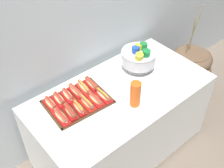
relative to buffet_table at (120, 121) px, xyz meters
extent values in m
plane|color=#7A6B5B|center=(0.00, 0.00, -0.41)|extent=(10.00, 10.00, 0.00)
cube|color=#B2BCC1|center=(0.00, 0.52, 0.89)|extent=(6.00, 0.10, 2.60)
cube|color=white|center=(0.00, 0.00, 0.00)|extent=(1.53, 0.79, 0.73)
cylinder|color=black|center=(0.66, -0.29, -0.39)|extent=(0.05, 0.05, 0.04)
cylinder|color=black|center=(-0.66, 0.29, -0.39)|extent=(0.05, 0.05, 0.04)
cylinder|color=black|center=(0.66, 0.29, -0.39)|extent=(0.05, 0.05, 0.04)
cylinder|color=brown|center=(1.14, 0.10, -0.12)|extent=(0.33, 0.33, 0.58)
torus|color=brown|center=(1.14, 0.10, -0.33)|extent=(0.49, 0.49, 0.13)
torus|color=brown|center=(1.14, 0.10, -0.19)|extent=(0.50, 0.50, 0.13)
torus|color=brown|center=(1.14, 0.10, -0.05)|extent=(0.47, 0.47, 0.13)
torus|color=brown|center=(1.14, 0.10, 0.10)|extent=(0.44, 0.44, 0.13)
cylinder|color=#937F56|center=(1.13, 0.16, 0.38)|extent=(0.05, 0.04, 0.41)
cylinder|color=#937F56|center=(1.08, 0.12, 0.46)|extent=(0.04, 0.08, 0.58)
cube|color=#472B19|center=(-0.34, 0.13, 0.37)|extent=(0.50, 0.39, 0.01)
cube|color=#472B19|center=(-0.35, -0.04, 0.38)|extent=(0.48, 0.05, 0.01)
cube|color=#472B19|center=(-0.33, 0.30, 0.38)|extent=(0.48, 0.05, 0.01)
cube|color=#472B19|center=(-0.57, 0.14, 0.38)|extent=(0.04, 0.36, 0.01)
cube|color=#472B19|center=(-0.11, 0.11, 0.38)|extent=(0.04, 0.36, 0.01)
cube|color=red|center=(-0.53, 0.06, 0.38)|extent=(0.07, 0.18, 0.02)
ellipsoid|color=tan|center=(-0.53, 0.06, 0.41)|extent=(0.06, 0.17, 0.04)
cylinder|color=#9E4C38|center=(-0.53, 0.06, 0.42)|extent=(0.04, 0.15, 0.03)
cylinder|color=red|center=(-0.53, 0.06, 0.43)|extent=(0.01, 0.13, 0.01)
cube|color=#B21414|center=(-0.46, 0.05, 0.38)|extent=(0.08, 0.16, 0.02)
ellipsoid|color=tan|center=(-0.46, 0.05, 0.41)|extent=(0.06, 0.15, 0.04)
cylinder|color=brown|center=(-0.46, 0.05, 0.42)|extent=(0.05, 0.15, 0.03)
cylinder|color=red|center=(-0.46, 0.05, 0.44)|extent=(0.02, 0.12, 0.01)
cube|color=#B21414|center=(-0.38, 0.05, 0.38)|extent=(0.08, 0.16, 0.02)
ellipsoid|color=#E0BC7F|center=(-0.38, 0.05, 0.40)|extent=(0.06, 0.15, 0.04)
cylinder|color=#9E4C38|center=(-0.38, 0.05, 0.42)|extent=(0.04, 0.14, 0.03)
cylinder|color=yellow|center=(-0.38, 0.05, 0.43)|extent=(0.02, 0.12, 0.01)
cube|color=red|center=(-0.31, 0.04, 0.38)|extent=(0.07, 0.17, 0.02)
ellipsoid|color=tan|center=(-0.31, 0.04, 0.41)|extent=(0.06, 0.16, 0.04)
cylinder|color=#9E4C38|center=(-0.31, 0.04, 0.42)|extent=(0.04, 0.16, 0.03)
cylinder|color=yellow|center=(-0.31, 0.04, 0.44)|extent=(0.01, 0.13, 0.01)
cube|color=red|center=(-0.23, 0.04, 0.38)|extent=(0.07, 0.17, 0.02)
ellipsoid|color=tan|center=(-0.23, 0.04, 0.41)|extent=(0.06, 0.16, 0.04)
cylinder|color=#9E4C38|center=(-0.23, 0.04, 0.42)|extent=(0.03, 0.15, 0.03)
cylinder|color=red|center=(-0.23, 0.04, 0.43)|extent=(0.01, 0.13, 0.01)
cube|color=red|center=(-0.16, 0.03, 0.38)|extent=(0.07, 0.18, 0.02)
ellipsoid|color=beige|center=(-0.16, 0.03, 0.40)|extent=(0.06, 0.17, 0.04)
cylinder|color=brown|center=(-0.16, 0.03, 0.41)|extent=(0.04, 0.17, 0.03)
cylinder|color=yellow|center=(-0.16, 0.03, 0.43)|extent=(0.01, 0.14, 0.01)
cube|color=red|center=(-0.52, 0.22, 0.38)|extent=(0.07, 0.16, 0.02)
ellipsoid|color=tan|center=(-0.52, 0.22, 0.40)|extent=(0.06, 0.14, 0.04)
cylinder|color=#9E4C38|center=(-0.52, 0.22, 0.42)|extent=(0.03, 0.14, 0.03)
cylinder|color=red|center=(-0.52, 0.22, 0.43)|extent=(0.01, 0.12, 0.01)
cube|color=red|center=(-0.45, 0.22, 0.38)|extent=(0.08, 0.16, 0.02)
ellipsoid|color=beige|center=(-0.45, 0.22, 0.41)|extent=(0.07, 0.15, 0.04)
cylinder|color=brown|center=(-0.45, 0.22, 0.42)|extent=(0.04, 0.14, 0.03)
cylinder|color=red|center=(-0.45, 0.22, 0.43)|extent=(0.02, 0.12, 0.01)
cube|color=red|center=(-0.37, 0.21, 0.38)|extent=(0.08, 0.16, 0.02)
ellipsoid|color=beige|center=(-0.37, 0.21, 0.41)|extent=(0.06, 0.15, 0.04)
cylinder|color=#9E4C38|center=(-0.37, 0.21, 0.42)|extent=(0.04, 0.14, 0.03)
cylinder|color=red|center=(-0.37, 0.21, 0.43)|extent=(0.02, 0.12, 0.01)
cube|color=#B21414|center=(-0.30, 0.21, 0.38)|extent=(0.06, 0.18, 0.02)
ellipsoid|color=beige|center=(-0.30, 0.21, 0.41)|extent=(0.05, 0.17, 0.04)
cylinder|color=#A8563D|center=(-0.30, 0.21, 0.42)|extent=(0.03, 0.17, 0.03)
cylinder|color=red|center=(-0.30, 0.21, 0.43)|extent=(0.01, 0.14, 0.01)
cube|color=red|center=(-0.22, 0.20, 0.38)|extent=(0.08, 0.18, 0.02)
ellipsoid|color=#E0BC7F|center=(-0.22, 0.20, 0.41)|extent=(0.07, 0.17, 0.04)
cylinder|color=#A8563D|center=(-0.22, 0.20, 0.42)|extent=(0.05, 0.17, 0.03)
cylinder|color=yellow|center=(-0.22, 0.20, 0.43)|extent=(0.02, 0.14, 0.01)
cube|color=red|center=(-0.15, 0.20, 0.38)|extent=(0.07, 0.18, 0.02)
ellipsoid|color=beige|center=(-0.15, 0.20, 0.41)|extent=(0.06, 0.17, 0.04)
cylinder|color=brown|center=(-0.15, 0.20, 0.42)|extent=(0.05, 0.16, 0.03)
cylinder|color=red|center=(-0.15, 0.20, 0.43)|extent=(0.02, 0.13, 0.01)
cylinder|color=silver|center=(0.31, 0.12, 0.38)|extent=(0.20, 0.20, 0.02)
cone|color=silver|center=(0.31, 0.12, 0.41)|extent=(0.07, 0.07, 0.05)
cylinder|color=silver|center=(0.31, 0.12, 0.49)|extent=(0.30, 0.30, 0.11)
torus|color=silver|center=(0.31, 0.12, 0.55)|extent=(0.31, 0.31, 0.02)
cylinder|color=#197A33|center=(0.37, 0.13, 0.54)|extent=(0.10, 0.10, 0.13)
cylinder|color=yellow|center=(0.32, 0.15, 0.54)|extent=(0.11, 0.08, 0.14)
cylinder|color=#1E47B2|center=(0.29, 0.14, 0.54)|extent=(0.09, 0.10, 0.13)
cylinder|color=yellow|center=(0.24, 0.06, 0.54)|extent=(0.10, 0.11, 0.14)
cylinder|color=#197A33|center=(0.32, 0.05, 0.54)|extent=(0.09, 0.11, 0.13)
cylinder|color=#EA5B19|center=(-0.02, -0.18, 0.42)|extent=(0.08, 0.08, 0.11)
cylinder|color=#EA5B19|center=(-0.02, -0.18, 0.44)|extent=(0.08, 0.08, 0.11)
cylinder|color=#EA5B19|center=(-0.02, -0.18, 0.47)|extent=(0.08, 0.08, 0.11)
cylinder|color=#EA5B19|center=(-0.02, -0.18, 0.49)|extent=(0.08, 0.08, 0.11)
cylinder|color=#EA5B19|center=(-0.02, -0.18, 0.51)|extent=(0.08, 0.08, 0.11)
cylinder|color=#EA5B19|center=(-0.02, -0.18, 0.53)|extent=(0.08, 0.08, 0.11)
camera|label=1|loc=(-1.15, -1.24, 1.96)|focal=45.77mm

